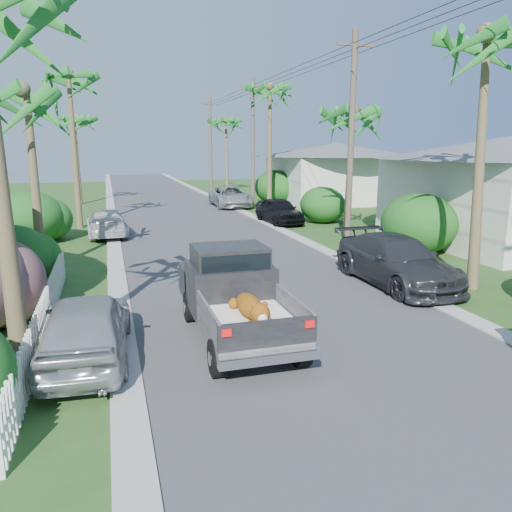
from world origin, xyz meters
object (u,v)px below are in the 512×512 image
object	(u,v)px
parked_car_rd	(230,197)
palm_l_b	(26,91)
utility_pole_d	(211,144)
palm_l_c	(68,76)
house_right_far	(335,175)
palm_r_d	(226,120)
utility_pole_b	(351,141)
parked_car_lf	(107,223)
parked_car_rm	(396,261)
palm_l_d	(74,118)
palm_r_c	(270,88)
palm_r_a	(492,36)
house_right_near	(506,194)
pickup_truck	(233,292)
parked_car_rf	(279,211)
utility_pole_c	(253,143)
palm_r_b	(352,111)
parked_car_ln	(87,327)

from	to	relation	value
parked_car_rd	palm_l_b	distance (m)	21.00
utility_pole_d	palm_l_b	bearing A→B (deg)	-111.80
palm_l_c	house_right_far	distance (m)	21.41
palm_r_d	utility_pole_b	xyz separation A→B (m)	(-0.90, -27.00, -2.14)
parked_car_lf	utility_pole_d	size ratio (longest dim) A/B	0.51
parked_car_rm	palm_l_d	bearing A→B (deg)	110.87
palm_l_d	house_right_far	size ratio (longest dim) A/B	0.86
palm_r_c	utility_pole_d	world-z (taller)	palm_r_c
palm_r_a	house_right_near	xyz separation A→B (m)	(6.70, 6.00, -5.20)
palm_r_a	utility_pole_b	world-z (taller)	utility_pole_b
pickup_truck	house_right_far	bearing A→B (deg)	60.11
pickup_truck	parked_car_rd	size ratio (longest dim) A/B	0.95
palm_l_b	palm_r_d	xyz separation A→B (m)	(13.30, 28.00, 0.59)
palm_l_c	house_right_near	xyz separation A→B (m)	(19.00, -10.00, -5.69)
pickup_truck	palm_l_d	world-z (taller)	palm_l_d
parked_car_rd	palm_l_c	size ratio (longest dim) A/B	0.59
palm_l_b	palm_l_d	size ratio (longest dim) A/B	0.96
parked_car_rf	palm_l_b	distance (m)	15.52
house_right_near	house_right_far	world-z (taller)	house_right_near
parked_car_rm	palm_l_c	xyz separation A→B (m)	(-10.30, 15.00, 7.14)
palm_r_c	utility_pole_d	bearing A→B (deg)	92.02
parked_car_rm	utility_pole_b	bearing A→B (deg)	76.86
house_right_far	utility_pole_d	bearing A→B (deg)	119.65
parked_car_lf	utility_pole_d	bearing A→B (deg)	-115.24
parked_car_rm	utility_pole_c	xyz separation A→B (m)	(1.30, 21.00, 3.83)
parked_car_lf	utility_pole_c	size ratio (longest dim) A/B	0.51
utility_pole_c	parked_car_lf	bearing A→B (deg)	-138.04
pickup_truck	parked_car_lf	size ratio (longest dim) A/B	1.12
palm_l_c	palm_r_b	distance (m)	14.55
parked_car_rd	palm_r_c	world-z (taller)	palm_r_c
parked_car_lf	palm_l_b	distance (m)	9.06
utility_pole_b	parked_car_rm	bearing A→B (deg)	-102.21
palm_l_d	utility_pole_b	size ratio (longest dim) A/B	0.86
palm_r_d	utility_pole_b	bearing A→B (deg)	-91.91
palm_r_d	utility_pole_c	size ratio (longest dim) A/B	0.89
parked_car_ln	parked_car_lf	world-z (taller)	parked_car_ln
pickup_truck	palm_r_a	size ratio (longest dim) A/B	0.59
pickup_truck	palm_l_b	distance (m)	10.50
utility_pole_c	parked_car_rd	bearing A→B (deg)	143.19
palm_r_d	parked_car_lf	bearing A→B (deg)	-117.63
parked_car_rm	palm_r_a	distance (m)	7.02
palm_l_c	utility_pole_c	bearing A→B (deg)	27.35
palm_r_c	palm_r_d	world-z (taller)	palm_r_c
palm_r_c	house_right_far	world-z (taller)	palm_r_c
parked_car_lf	palm_r_a	distance (m)	18.14
pickup_truck	parked_car_rd	world-z (taller)	pickup_truck
parked_car_rm	palm_l_b	xyz separation A→B (m)	(-11.10, 5.00, 5.38)
parked_car_ln	palm_r_c	bearing A→B (deg)	-113.00
palm_l_d	utility_pole_c	bearing A→B (deg)	-26.38
pickup_truck	palm_r_d	world-z (taller)	palm_r_d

